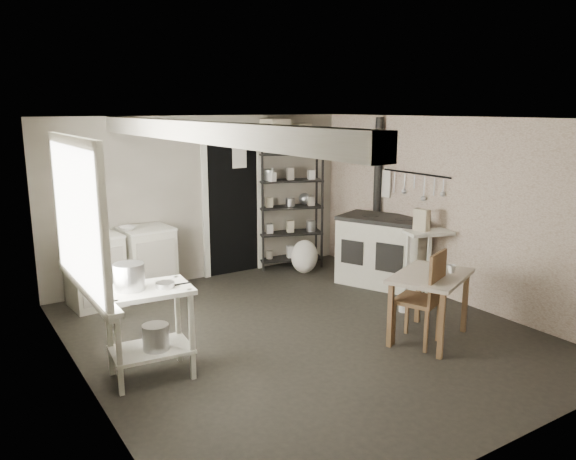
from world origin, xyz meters
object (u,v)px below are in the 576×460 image
base_cabinets (122,265)px  chair (417,298)px  work_table (429,305)px  flour_sack (305,257)px  stockpot (129,279)px  shelf_rack (290,206)px  stove (384,254)px  prep_table (150,335)px

base_cabinets → chair: chair is taller
chair → work_table: bearing=-22.8°
base_cabinets → flour_sack: base_cabinets is taller
stockpot → chair: bearing=-16.3°
base_cabinets → shelf_rack: (2.64, 0.15, 0.49)m
stove → chair: chair is taller
prep_table → shelf_rack: (3.05, 2.38, 0.55)m
base_cabinets → chair: bearing=-58.7°
base_cabinets → stove: bearing=-26.8°
prep_table → chair: 2.68m
prep_table → flour_sack: (3.03, 1.96, -0.16)m
base_cabinets → flour_sack: bearing=-10.5°
base_cabinets → stove: (3.22, -1.32, -0.02)m
work_table → stove: bearing=62.1°
stockpot → prep_table: bearing=-16.3°
prep_table → work_table: 2.85m
work_table → flour_sack: 2.73m
flour_sack → stockpot: bearing=-148.8°
prep_table → stove: bearing=14.1°
prep_table → chair: (2.57, -0.75, 0.08)m
shelf_rack → chair: (-0.47, -3.13, -0.46)m
base_cabinets → work_table: base_cabinets is taller
stove → chair: (-1.06, -1.67, 0.04)m
stockpot → chair: stockpot is taller
stockpot → flour_sack: bearing=31.2°
stove → chair: size_ratio=1.20×
base_cabinets → chair: (2.16, -2.99, 0.02)m
stockpot → base_cabinets: 2.31m
stockpot → stove: stockpot is taller
stockpot → base_cabinets: size_ratio=0.21×
shelf_rack → work_table: (-0.30, -3.13, -0.57)m
base_cabinets → work_table: size_ratio=1.45×
chair → stockpot: bearing=141.0°
stockpot → work_table: stockpot is taller
chair → flour_sack: (0.45, 2.72, -0.24)m
stove → flour_sack: 1.23m
prep_table → work_table: size_ratio=0.90×
stockpot → base_cabinets: stockpot is taller
work_table → chair: bearing=179.9°
base_cabinets → flour_sack: size_ratio=2.75×
prep_table → work_table: (2.75, -0.75, -0.02)m
shelf_rack → flour_sack: shelf_rack is taller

